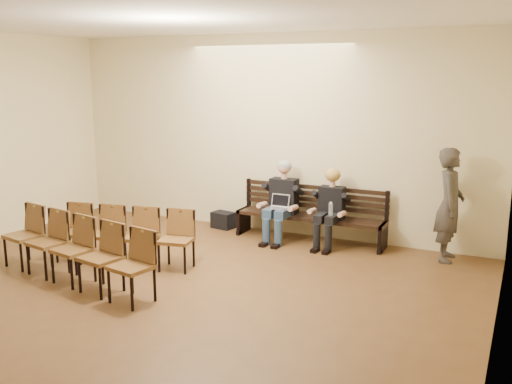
% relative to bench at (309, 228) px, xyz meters
% --- Properties ---
extents(ground, '(10.00, 10.00, 0.00)m').
position_rel_bench_xyz_m(ground, '(-0.92, -4.65, -0.23)').
color(ground, brown).
rests_on(ground, ground).
extents(room_walls, '(8.02, 10.01, 3.51)m').
position_rel_bench_xyz_m(room_walls, '(-0.92, -3.86, 2.31)').
color(room_walls, beige).
rests_on(room_walls, ground).
extents(bench, '(2.60, 0.90, 0.45)m').
position_rel_bench_xyz_m(bench, '(0.00, 0.00, 0.00)').
color(bench, black).
rests_on(bench, ground).
extents(seated_man, '(0.57, 0.79, 1.37)m').
position_rel_bench_xyz_m(seated_man, '(-0.47, -0.12, 0.46)').
color(seated_man, black).
rests_on(seated_man, ground).
extents(seated_woman, '(0.51, 0.70, 1.18)m').
position_rel_bench_xyz_m(seated_woman, '(0.39, -0.12, 0.37)').
color(seated_woman, black).
rests_on(seated_woman, ground).
extents(laptop, '(0.36, 0.30, 0.23)m').
position_rel_bench_xyz_m(laptop, '(-0.46, -0.33, 0.34)').
color(laptop, silver).
rests_on(laptop, bench).
extents(water_bottle, '(0.08, 0.08, 0.23)m').
position_rel_bench_xyz_m(water_bottle, '(0.48, -0.33, 0.34)').
color(water_bottle, silver).
rests_on(water_bottle, bench).
extents(bag, '(0.45, 0.35, 0.30)m').
position_rel_bench_xyz_m(bag, '(-1.74, 0.10, -0.08)').
color(bag, black).
rests_on(bag, ground).
extents(passerby, '(0.52, 0.76, 2.00)m').
position_rel_bench_xyz_m(passerby, '(2.25, -0.03, 0.77)').
color(passerby, '#3A342F').
rests_on(passerby, ground).
extents(chair_row_front, '(2.18, 0.88, 0.87)m').
position_rel_bench_xyz_m(chair_row_front, '(-2.07, -2.36, 0.21)').
color(chair_row_front, brown).
rests_on(chair_row_front, ground).
extents(chair_row_back, '(2.86, 1.00, 0.92)m').
position_rel_bench_xyz_m(chair_row_back, '(-2.21, -3.26, 0.23)').
color(chair_row_back, brown).
rests_on(chair_row_back, ground).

